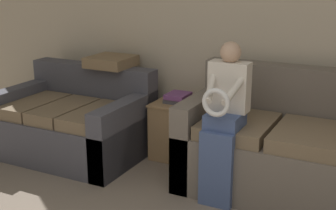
% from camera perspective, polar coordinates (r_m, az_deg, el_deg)
% --- Properties ---
extents(wall_back, '(7.36, 0.06, 2.55)m').
position_cam_1_polar(wall_back, '(4.17, 14.72, 9.49)').
color(wall_back, beige).
rests_on(wall_back, ground_plane).
extents(couch_main, '(2.00, 0.91, 0.96)m').
position_cam_1_polar(couch_main, '(3.83, 17.19, -5.69)').
color(couch_main, '#70665B').
rests_on(couch_main, ground_plane).
extents(couch_side, '(1.37, 0.96, 0.81)m').
position_cam_1_polar(couch_side, '(4.59, -11.37, -2.23)').
color(couch_side, '#4C4C56').
rests_on(couch_side, ground_plane).
extents(child_left_seated, '(0.31, 0.37, 1.22)m').
position_cam_1_polar(child_left_seated, '(3.51, 6.84, -1.45)').
color(child_left_seated, '#475B8E').
rests_on(child_left_seated, ground_plane).
extents(side_shelf, '(0.43, 0.46, 0.54)m').
position_cam_1_polar(side_shelf, '(4.43, 1.21, -2.89)').
color(side_shelf, '#9E7A51').
rests_on(side_shelf, ground_plane).
extents(book_stack, '(0.22, 0.24, 0.09)m').
position_cam_1_polar(book_stack, '(4.34, 1.28, 0.88)').
color(book_stack, '#4C4C56').
rests_on(book_stack, side_shelf).
extents(throw_pillow, '(0.40, 0.40, 0.10)m').
position_cam_1_polar(throw_pillow, '(4.58, -6.94, 5.30)').
color(throw_pillow, '#846B4C').
rests_on(throw_pillow, couch_side).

